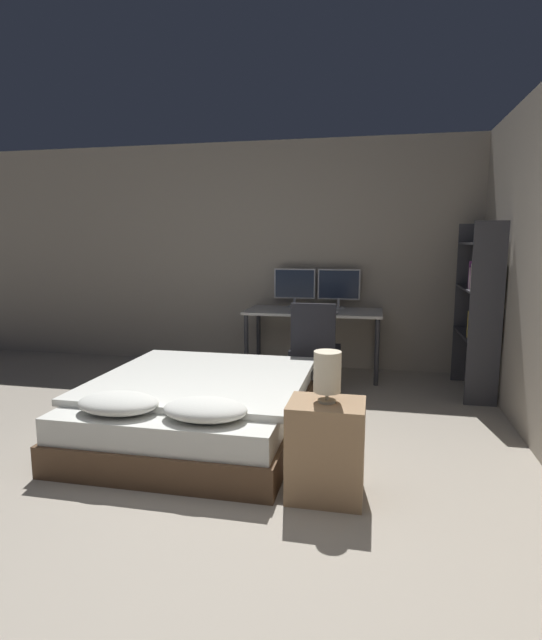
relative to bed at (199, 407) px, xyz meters
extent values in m
plane|color=#9E9384|center=(0.44, -1.37, -0.23)|extent=(20.00, 20.00, 0.00)
cube|color=#9E9384|center=(0.44, 2.42, 1.12)|extent=(12.00, 0.06, 2.70)
cube|color=brown|center=(0.00, 0.02, -0.12)|extent=(1.59, 1.93, 0.22)
cube|color=silver|center=(0.00, 0.02, 0.08)|extent=(1.53, 1.87, 0.18)
cube|color=silver|center=(0.00, 0.13, 0.20)|extent=(1.63, 1.62, 0.05)
ellipsoid|color=silver|center=(-0.30, -0.70, 0.24)|extent=(0.55, 0.38, 0.13)
ellipsoid|color=silver|center=(0.30, -0.70, 0.24)|extent=(0.55, 0.38, 0.13)
cube|color=#997551|center=(1.08, -0.76, 0.07)|extent=(0.45, 0.36, 0.59)
cylinder|color=gray|center=(1.08, -0.76, 0.37)|extent=(0.11, 0.11, 0.01)
cylinder|color=gray|center=(1.08, -0.76, 0.40)|extent=(0.02, 0.02, 0.05)
cylinder|color=beige|center=(1.08, -0.76, 0.55)|extent=(0.16, 0.16, 0.24)
cube|color=beige|center=(0.66, 2.00, 0.51)|extent=(1.53, 0.70, 0.03)
cylinder|color=#2D2D33|center=(-0.06, 1.70, 0.13)|extent=(0.05, 0.05, 0.72)
cylinder|color=#2D2D33|center=(1.37, 1.70, 0.13)|extent=(0.05, 0.05, 0.72)
cylinder|color=#2D2D33|center=(-0.06, 2.30, 0.13)|extent=(0.05, 0.05, 0.72)
cylinder|color=#2D2D33|center=(1.37, 2.30, 0.13)|extent=(0.05, 0.05, 0.72)
cylinder|color=#B7B7BC|center=(0.40, 2.25, 0.53)|extent=(0.16, 0.16, 0.01)
cylinder|color=#B7B7BC|center=(0.40, 2.25, 0.58)|extent=(0.03, 0.03, 0.09)
cube|color=#B7B7BC|center=(0.40, 2.25, 0.80)|extent=(0.49, 0.03, 0.35)
cube|color=#232D42|center=(0.40, 2.23, 0.80)|extent=(0.46, 0.00, 0.32)
cylinder|color=#B7B7BC|center=(0.92, 2.25, 0.53)|extent=(0.16, 0.16, 0.01)
cylinder|color=#B7B7BC|center=(0.92, 2.25, 0.58)|extent=(0.03, 0.03, 0.09)
cube|color=#B7B7BC|center=(0.92, 2.25, 0.80)|extent=(0.49, 0.03, 0.35)
cube|color=#232D42|center=(0.92, 2.23, 0.80)|extent=(0.46, 0.00, 0.32)
cube|color=#B7B7BC|center=(0.66, 1.76, 0.53)|extent=(0.35, 0.13, 0.02)
ellipsoid|color=#B7B7BC|center=(0.92, 1.76, 0.54)|extent=(0.07, 0.05, 0.04)
cylinder|color=black|center=(0.76, 1.32, -0.21)|extent=(0.52, 0.52, 0.04)
cylinder|color=gray|center=(0.76, 1.32, -0.01)|extent=(0.05, 0.05, 0.36)
cube|color=black|center=(0.76, 1.32, 0.20)|extent=(0.48, 0.48, 0.07)
cube|color=black|center=(0.76, 1.11, 0.47)|extent=(0.43, 0.05, 0.47)
cube|color=#333338|center=(2.33, 1.22, 0.62)|extent=(0.29, 0.02, 1.71)
cube|color=#333338|center=(2.33, 2.08, 0.62)|extent=(0.29, 0.02, 1.71)
cube|color=#333338|center=(2.33, 1.65, 0.37)|extent=(0.29, 0.84, 0.02)
cube|color=#333338|center=(2.33, 1.65, 0.83)|extent=(0.29, 0.84, 0.02)
cube|color=#333338|center=(2.33, 1.65, 1.27)|extent=(0.29, 0.84, 0.02)
cube|color=#B2332D|center=(2.33, 1.26, 0.50)|extent=(0.24, 0.03, 0.25)
cube|color=#2D4784|center=(2.33, 1.29, 0.47)|extent=(0.24, 0.02, 0.18)
cube|color=#28282D|center=(2.33, 1.32, 0.50)|extent=(0.24, 0.02, 0.24)
cube|color=#337042|center=(2.33, 1.36, 0.51)|extent=(0.24, 0.04, 0.26)
cube|color=gold|center=(2.33, 1.41, 0.51)|extent=(0.24, 0.03, 0.26)
cube|color=#337042|center=(2.33, 1.25, 0.96)|extent=(0.24, 0.03, 0.24)
cube|color=gold|center=(2.33, 1.30, 0.97)|extent=(0.24, 0.04, 0.26)
cube|color=#7A387F|center=(2.33, 1.36, 0.93)|extent=(0.24, 0.04, 0.19)
cube|color=#BCB29E|center=(2.33, 1.40, 0.96)|extent=(0.24, 0.03, 0.25)
cube|color=#7A387F|center=(2.33, 1.43, 0.94)|extent=(0.24, 0.02, 0.20)
cube|color=#BCB29E|center=(2.33, 1.47, 0.94)|extent=(0.24, 0.04, 0.21)
cube|color=#7A387F|center=(2.33, 1.51, 0.97)|extent=(0.24, 0.03, 0.27)
camera|label=1|loc=(1.34, -3.59, 1.30)|focal=28.00mm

